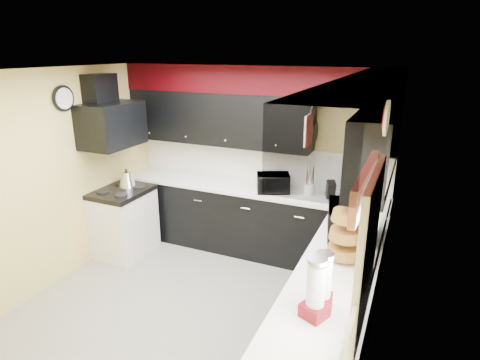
{
  "coord_description": "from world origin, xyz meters",
  "views": [
    {
      "loc": [
        1.96,
        -3.17,
        2.69
      ],
      "look_at": [
        0.27,
        0.64,
        1.32
      ],
      "focal_mm": 30.0,
      "sensor_mm": 36.0,
      "label": 1
    }
  ],
  "objects_px": {
    "utensil_crock": "(309,189)",
    "microwave": "(348,221)",
    "kettle": "(127,179)",
    "knife_block": "(331,190)",
    "toaster_oven": "(273,183)"
  },
  "relations": [
    {
      "from": "utensil_crock",
      "to": "microwave",
      "type": "bearing_deg",
      "value": -56.98
    },
    {
      "from": "utensil_crock",
      "to": "kettle",
      "type": "distance_m",
      "value": 2.42
    },
    {
      "from": "microwave",
      "to": "utensil_crock",
      "type": "height_order",
      "value": "microwave"
    },
    {
      "from": "knife_block",
      "to": "microwave",
      "type": "bearing_deg",
      "value": -90.93
    },
    {
      "from": "microwave",
      "to": "knife_block",
      "type": "xyz_separation_m",
      "value": [
        -0.36,
        0.95,
        -0.04
      ]
    },
    {
      "from": "toaster_oven",
      "to": "knife_block",
      "type": "height_order",
      "value": "toaster_oven"
    },
    {
      "from": "toaster_oven",
      "to": "kettle",
      "type": "bearing_deg",
      "value": 171.7
    },
    {
      "from": "knife_block",
      "to": "kettle",
      "type": "distance_m",
      "value": 2.68
    },
    {
      "from": "kettle",
      "to": "toaster_oven",
      "type": "bearing_deg",
      "value": 15.88
    },
    {
      "from": "toaster_oven",
      "to": "utensil_crock",
      "type": "height_order",
      "value": "toaster_oven"
    },
    {
      "from": "toaster_oven",
      "to": "utensil_crock",
      "type": "xyz_separation_m",
      "value": [
        0.45,
        0.08,
        -0.05
      ]
    },
    {
      "from": "utensil_crock",
      "to": "knife_block",
      "type": "xyz_separation_m",
      "value": [
        0.27,
        -0.02,
        0.04
      ]
    },
    {
      "from": "utensil_crock",
      "to": "kettle",
      "type": "xyz_separation_m",
      "value": [
        -2.34,
        -0.61,
        0.01
      ]
    },
    {
      "from": "utensil_crock",
      "to": "kettle",
      "type": "bearing_deg",
      "value": -165.29
    },
    {
      "from": "microwave",
      "to": "knife_block",
      "type": "distance_m",
      "value": 1.02
    }
  ]
}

